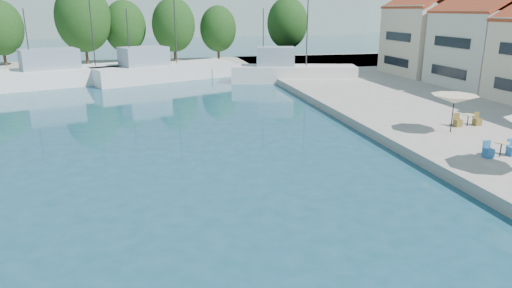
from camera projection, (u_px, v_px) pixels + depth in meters
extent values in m
cube|color=#9C958D|center=(143.00, 67.00, 60.31)|extent=(90.00, 16.00, 0.60)
cube|color=#9CAA9D|center=(70.00, 8.00, 140.25)|extent=(180.00, 40.00, 16.00)
cube|color=#9CAA9D|center=(273.00, 14.00, 174.60)|extent=(140.00, 40.00, 12.00)
cube|color=silver|center=(489.00, 49.00, 42.77)|extent=(8.00, 8.50, 7.00)
cube|color=beige|center=(433.00, 40.00, 51.11)|extent=(8.60, 8.50, 7.50)
cube|color=white|center=(79.00, 77.00, 48.83)|extent=(18.68, 10.63, 2.20)
cube|color=#8596A4|center=(49.00, 59.00, 46.81)|extent=(6.36, 5.27, 2.00)
cylinder|color=#2D2D2D|center=(92.00, 28.00, 48.32)|extent=(0.12, 0.12, 8.00)
cylinder|color=#2D2D2D|center=(27.00, 40.00, 45.29)|extent=(0.10, 0.10, 6.00)
cube|color=silver|center=(165.00, 74.00, 51.35)|extent=(16.08, 10.12, 2.20)
cube|color=#8596A4|center=(144.00, 56.00, 49.39)|extent=(5.60, 4.80, 2.00)
cylinder|color=#2D2D2D|center=(175.00, 27.00, 50.81)|extent=(0.12, 0.12, 8.00)
cylinder|color=#2D2D2D|center=(128.00, 38.00, 47.92)|extent=(0.10, 0.10, 6.00)
cube|color=silver|center=(294.00, 76.00, 49.86)|extent=(13.82, 6.65, 2.20)
cube|color=#8596A4|center=(275.00, 56.00, 49.31)|extent=(4.54, 3.58, 2.00)
cylinder|color=#2D2D2D|center=(307.00, 28.00, 48.39)|extent=(0.12, 0.12, 8.00)
cylinder|color=#2D2D2D|center=(263.00, 37.00, 48.76)|extent=(0.10, 0.10, 6.00)
cylinder|color=#3F2B19|center=(4.00, 51.00, 59.28)|extent=(0.36, 0.36, 3.71)
ellipsoid|color=#103311|center=(0.00, 28.00, 58.43)|extent=(5.64, 5.64, 7.05)
cylinder|color=#3F2B19|center=(86.00, 47.00, 60.13)|extent=(0.36, 0.36, 4.63)
ellipsoid|color=#103311|center=(83.00, 18.00, 59.08)|extent=(7.04, 7.04, 8.79)
cylinder|color=#3F2B19|center=(127.00, 49.00, 63.05)|extent=(0.36, 0.36, 3.71)
ellipsoid|color=#103311|center=(125.00, 27.00, 62.21)|extent=(5.63, 5.63, 7.04)
cylinder|color=#3F2B19|center=(175.00, 48.00, 63.59)|extent=(0.36, 0.36, 3.87)
ellipsoid|color=#103311|center=(174.00, 25.00, 62.71)|extent=(5.89, 5.89, 7.36)
cylinder|color=#3F2B19|center=(219.00, 48.00, 65.75)|extent=(0.36, 0.36, 3.40)
ellipsoid|color=#103311|center=(218.00, 29.00, 64.98)|extent=(5.16, 5.16, 6.45)
cylinder|color=#3F2B19|center=(287.00, 45.00, 68.19)|extent=(0.36, 0.36, 3.94)
ellipsoid|color=#103311|center=(287.00, 23.00, 67.30)|extent=(5.98, 5.98, 7.48)
cylinder|color=black|center=(453.00, 114.00, 27.08)|extent=(0.06, 0.06, 2.27)
cone|color=beige|center=(454.00, 99.00, 26.82)|extent=(2.71, 2.71, 0.50)
cylinder|color=black|center=(501.00, 150.00, 22.76)|extent=(0.06, 0.06, 0.74)
cylinder|color=#C8BB92|center=(502.00, 142.00, 22.66)|extent=(0.70, 0.70, 0.04)
cube|color=#2968A7|center=(512.00, 151.00, 22.95)|extent=(0.42, 0.42, 0.46)
cube|color=#2968A7|center=(488.00, 153.00, 22.65)|extent=(0.42, 0.42, 0.46)
cylinder|color=black|center=(468.00, 120.00, 28.75)|extent=(0.06, 0.06, 0.74)
cylinder|color=#C8BB92|center=(469.00, 115.00, 28.64)|extent=(0.70, 0.70, 0.04)
cube|color=brown|center=(477.00, 122.00, 28.94)|extent=(0.42, 0.42, 0.46)
cube|color=brown|center=(458.00, 123.00, 28.64)|extent=(0.42, 0.42, 0.46)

